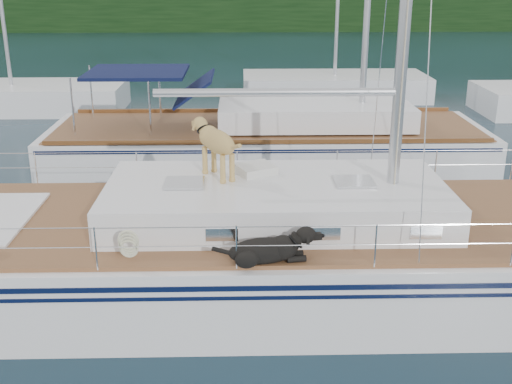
{
  "coord_description": "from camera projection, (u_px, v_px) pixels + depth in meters",
  "views": [
    {
      "loc": [
        0.27,
        -9.3,
        4.93
      ],
      "look_at": [
        0.5,
        0.2,
        1.6
      ],
      "focal_mm": 45.0,
      "sensor_mm": 36.0,
      "label": 1
    }
  ],
  "objects": [
    {
      "name": "bg_boat_west",
      "position": [
        13.0,
        98.0,
        23.27
      ],
      "size": [
        8.0,
        3.0,
        11.65
      ],
      "color": "white",
      "rests_on": "ground"
    },
    {
      "name": "bg_boat_center",
      "position": [
        334.0,
        87.0,
        25.43
      ],
      "size": [
        7.2,
        3.0,
        11.65
      ],
      "color": "white",
      "rests_on": "ground"
    },
    {
      "name": "neighbor_sailboat",
      "position": [
        271.0,
        145.0,
        16.45
      ],
      "size": [
        11.0,
        3.5,
        13.3
      ],
      "color": "white",
      "rests_on": "ground"
    },
    {
      "name": "main_sailboat",
      "position": [
        231.0,
        251.0,
        10.17
      ],
      "size": [
        12.0,
        3.8,
        14.01
      ],
      "color": "white",
      "rests_on": "ground"
    },
    {
      "name": "ground",
      "position": [
        226.0,
        289.0,
        10.4
      ],
      "size": [
        120.0,
        120.0,
        0.0
      ],
      "primitive_type": "plane",
      "color": "black",
      "rests_on": "ground"
    },
    {
      "name": "shore_bank",
      "position": [
        237.0,
        22.0,
        53.78
      ],
      "size": [
        92.0,
        1.0,
        1.2
      ],
      "primitive_type": "cube",
      "color": "#595147",
      "rests_on": "ground"
    }
  ]
}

